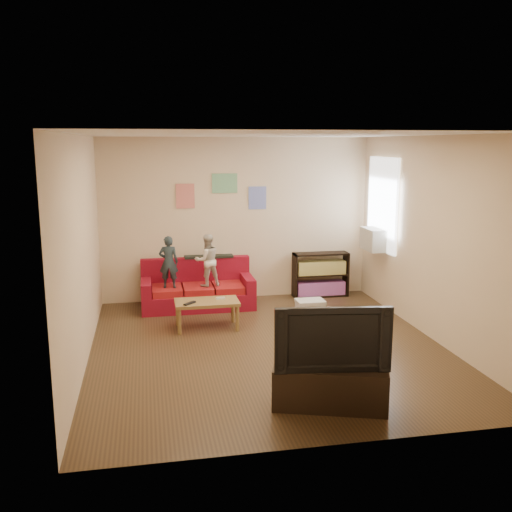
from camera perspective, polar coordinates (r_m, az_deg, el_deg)
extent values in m
cube|color=#48331F|center=(7.49, 1.18, -9.13)|extent=(4.50, 5.00, 0.01)
cube|color=white|center=(7.02, 1.27, 12.09)|extent=(4.50, 5.00, 0.01)
cube|color=beige|center=(9.56, -1.94, 3.72)|extent=(4.50, 0.01, 2.70)
cube|color=beige|center=(4.77, 7.58, -4.06)|extent=(4.50, 0.01, 2.70)
cube|color=beige|center=(7.02, -17.09, 0.47)|extent=(0.01, 5.00, 2.70)
cube|color=beige|center=(7.91, 17.41, 1.63)|extent=(0.01, 5.00, 2.70)
cube|color=maroon|center=(9.23, -5.84, -4.33)|extent=(1.78, 0.80, 0.27)
cube|color=maroon|center=(9.45, -6.06, -1.61)|extent=(1.78, 0.16, 0.49)
cube|color=maroon|center=(9.13, -10.93, -3.06)|extent=(0.16, 0.80, 0.22)
cube|color=maroon|center=(9.27, -0.88, -2.64)|extent=(0.16, 0.80, 0.22)
cube|color=maroon|center=(9.09, -8.88, -3.43)|extent=(0.46, 0.60, 0.11)
cube|color=maroon|center=(9.12, -5.82, -3.30)|extent=(0.46, 0.60, 0.11)
cube|color=maroon|center=(9.17, -2.80, -3.17)|extent=(0.46, 0.60, 0.11)
cube|color=black|center=(9.41, -4.74, -0.05)|extent=(0.80, 0.20, 0.04)
imported|color=#222E35|center=(8.95, -8.73, -0.60)|extent=(0.33, 0.24, 0.82)
imported|color=beige|center=(8.99, -4.91, -0.43)|extent=(0.46, 0.40, 0.83)
cube|color=olive|center=(8.13, -4.94, -4.64)|extent=(0.90, 0.49, 0.04)
cylinder|color=olive|center=(7.97, -7.67, -6.55)|extent=(0.05, 0.05, 0.36)
cylinder|color=olive|center=(8.05, -1.88, -6.27)|extent=(0.05, 0.05, 0.36)
cylinder|color=olive|center=(8.35, -7.83, -5.72)|extent=(0.05, 0.05, 0.36)
cylinder|color=olive|center=(8.43, -2.31, -5.46)|extent=(0.05, 0.05, 0.36)
cube|color=black|center=(7.99, -6.64, -4.71)|extent=(0.19, 0.18, 0.02)
cube|color=silver|center=(8.19, -3.58, -4.23)|extent=(0.13, 0.05, 0.03)
cube|color=black|center=(9.74, 3.87, -1.98)|extent=(0.03, 0.28, 0.76)
cube|color=black|center=(10.01, 8.98, -1.73)|extent=(0.03, 0.28, 0.76)
cube|color=black|center=(9.95, 6.41, -3.90)|extent=(0.95, 0.28, 0.03)
cube|color=black|center=(9.79, 6.51, 0.23)|extent=(0.95, 0.28, 0.03)
cube|color=black|center=(9.86, 6.46, -1.85)|extent=(0.89, 0.28, 0.02)
cube|color=#843F8C|center=(9.92, 6.43, -3.19)|extent=(0.84, 0.24, 0.23)
cube|color=olive|center=(9.83, 6.48, -1.14)|extent=(0.84, 0.24, 0.23)
cube|color=white|center=(9.33, 12.54, 5.06)|extent=(0.04, 1.08, 1.48)
cube|color=#B7B2A3|center=(9.36, 11.72, 1.65)|extent=(0.28, 0.55, 0.35)
cube|color=#D87266|center=(9.41, -7.09, 5.96)|extent=(0.30, 0.01, 0.40)
cube|color=#72B27F|center=(9.46, -3.16, 7.28)|extent=(0.42, 0.01, 0.32)
cube|color=#727FCC|center=(9.57, 0.14, 5.83)|extent=(0.30, 0.01, 0.38)
cube|color=beige|center=(8.65, 5.43, -5.48)|extent=(0.40, 0.30, 0.24)
cube|color=beige|center=(8.61, 5.45, -4.56)|extent=(0.42, 0.32, 0.05)
cube|color=black|center=(8.51, 5.72, -5.70)|extent=(0.18, 0.00, 0.06)
cube|color=black|center=(5.85, 7.39, -12.94)|extent=(1.18, 0.71, 0.42)
imported|color=black|center=(5.66, 7.52, -7.97)|extent=(1.14, 0.31, 0.65)
sphere|color=white|center=(8.63, 6.08, -6.05)|extent=(0.11, 0.11, 0.09)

